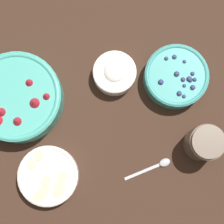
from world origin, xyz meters
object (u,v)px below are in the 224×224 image
bowl_blueberries (176,77)px  jar_chocolate (204,143)px  bowl_strawberries (17,98)px  bowl_bananas (48,176)px  bowl_cream (115,73)px

bowl_blueberries → jar_chocolate: size_ratio=1.67×
bowl_strawberries → jar_chocolate: bearing=148.1°
bowl_bananas → bowl_blueberries: bearing=-160.0°
bowl_strawberries → bowl_cream: bearing=177.4°
bowl_strawberries → jar_chocolate: 0.53m
bowl_bananas → jar_chocolate: (-0.43, 0.05, 0.02)m
jar_chocolate → bowl_blueberries: bearing=-88.3°
bowl_blueberries → jar_chocolate: jar_chocolate is taller
bowl_blueberries → bowl_cream: bearing=-21.8°
bowl_blueberries → bowl_bananas: (0.42, 0.15, -0.01)m
bowl_strawberries → bowl_bananas: bowl_strawberries is taller
bowl_bananas → bowl_cream: size_ratio=1.34×
bowl_cream → jar_chocolate: jar_chocolate is taller
bowl_strawberries → jar_chocolate: size_ratio=2.33×
bowl_strawberries → bowl_blueberries: 0.45m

